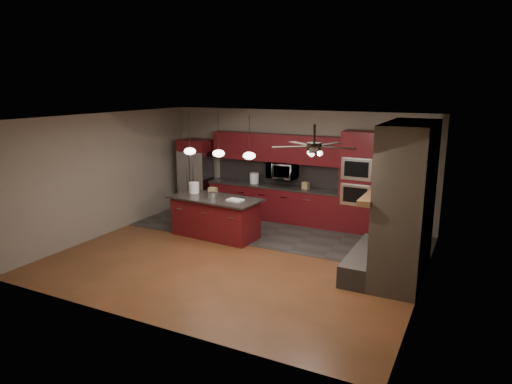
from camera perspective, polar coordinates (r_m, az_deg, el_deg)
The scene contains 22 objects.
ground at distance 9.42m, azimuth -1.98°, elevation -7.98°, with size 7.00×7.00×0.00m, color brown.
ceiling at distance 8.80m, azimuth -2.12°, elevation 9.28°, with size 7.00×6.00×0.02m, color white.
back_wall at distance 11.67m, azimuth 5.06°, elevation 3.29°, with size 7.00×0.02×2.80m, color slate.
right_wall at distance 7.98m, azimuth 20.59°, elevation -2.19°, with size 0.02×6.00×2.80m, color slate.
left_wall at distance 11.09m, azimuth -18.13°, elevation 2.15°, with size 0.02×6.00×2.80m, color slate.
slate_tile_patch at distance 10.93m, azimuth 2.57°, elevation -4.90°, with size 7.00×2.40×0.01m, color #302E2B.
fireplace_column at distance 8.45m, azimuth 17.74°, elevation -1.87°, with size 1.30×2.10×2.80m.
back_cabinetry at distance 11.72m, azimuth 2.38°, elevation 0.85°, with size 3.59×0.64×2.20m.
oven_tower at distance 10.91m, azimuth 12.74°, elevation 1.20°, with size 0.80×0.63×2.38m.
microwave at distance 11.56m, azimuth 3.32°, elevation 2.73°, with size 0.73×0.41×0.50m, color silver.
refrigerator at distance 12.70m, azimuth -7.38°, elevation 2.12°, with size 0.83×0.75×1.96m.
kitchen_island at distance 10.49m, azimuth -5.11°, elevation -3.10°, with size 2.17×1.11×0.92m.
white_bucket at distance 10.83m, azimuth -7.74°, elevation 0.53°, with size 0.23×0.23×0.25m, color white.
paint_can at distance 10.31m, azimuth -5.50°, elevation -0.41°, with size 0.20×0.20×0.13m, color silver.
paint_tray at distance 10.04m, azimuth -2.61°, elevation -1.01°, with size 0.35×0.24×0.03m, color silver.
cardboard_box at distance 10.83m, azimuth -5.42°, elevation 0.23°, with size 0.19×0.14×0.12m, color olive.
counter_bucket at distance 11.89m, azimuth -0.20°, elevation 1.73°, with size 0.23×0.23×0.27m, color white.
counter_box at distance 11.29m, azimuth 6.22°, elevation 0.79°, with size 0.16×0.12×0.17m, color #9C8250.
pendant_left at distance 10.35m, azimuth -8.26°, elevation 5.09°, with size 0.26×0.26×0.92m.
pendant_center at distance 9.94m, azimuth -4.70°, elevation 4.86°, with size 0.26×0.26×0.92m.
pendant_right at distance 9.57m, azimuth -0.85°, elevation 4.58°, with size 0.26×0.26×0.92m.
ceiling_fan at distance 7.37m, azimuth 7.27°, elevation 5.73°, with size 1.27×1.33×0.41m.
Camera 1 is at (4.23, -7.69, 3.41)m, focal length 32.00 mm.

